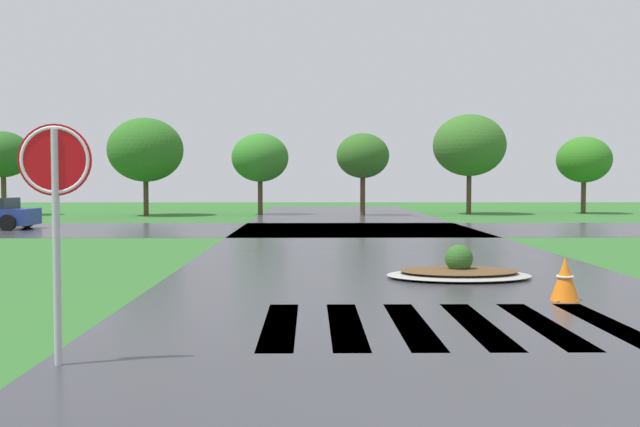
# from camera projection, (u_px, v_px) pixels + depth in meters

# --- Properties ---
(asphalt_roadway) EXTENTS (9.53, 80.00, 0.01)m
(asphalt_roadway) POSITION_uv_depth(u_px,v_px,m) (405.00, 282.00, 13.91)
(asphalt_roadway) COLOR #35353A
(asphalt_roadway) RESTS_ON ground
(asphalt_cross_road) EXTENTS (90.00, 8.57, 0.01)m
(asphalt_cross_road) POSITION_uv_depth(u_px,v_px,m) (356.00, 229.00, 28.75)
(asphalt_cross_road) COLOR #35353A
(asphalt_cross_road) RESTS_ON ground
(crosswalk_stripes) EXTENTS (4.95, 3.22, 0.01)m
(crosswalk_stripes) POSITION_uv_depth(u_px,v_px,m) (444.00, 325.00, 9.78)
(crosswalk_stripes) COLOR white
(crosswalk_stripes) RESTS_ON ground
(stop_sign) EXTENTS (0.76, 0.10, 2.57)m
(stop_sign) POSITION_uv_depth(u_px,v_px,m) (55.00, 186.00, 7.55)
(stop_sign) COLOR #B2B5BA
(stop_sign) RESTS_ON ground
(median_island) EXTENTS (2.92, 1.89, 0.68)m
(median_island) POSITION_uv_depth(u_px,v_px,m) (459.00, 271.00, 14.43)
(median_island) COLOR #9E9B93
(median_island) RESTS_ON ground
(traffic_cone) EXTENTS (0.46, 0.46, 0.73)m
(traffic_cone) POSITION_uv_depth(u_px,v_px,m) (565.00, 279.00, 11.73)
(traffic_cone) COLOR orange
(traffic_cone) RESTS_ON ground
(background_treeline) EXTENTS (36.54, 5.74, 5.79)m
(background_treeline) POSITION_uv_depth(u_px,v_px,m) (312.00, 152.00, 40.65)
(background_treeline) COLOR #4C3823
(background_treeline) RESTS_ON ground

